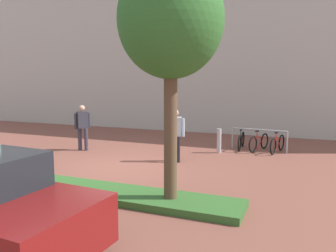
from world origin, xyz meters
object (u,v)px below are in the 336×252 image
object	(u,v)px
tree_sidewalk	(171,22)
person_suited_dark	(82,125)
person_shirt_white	(175,132)
bike_rack_cluster	(259,141)
bike_at_sign	(1,166)
bollard_steel	(219,141)

from	to	relation	value
tree_sidewalk	person_suited_dark	bearing A→B (deg)	141.61
tree_sidewalk	person_shirt_white	size ratio (longest dim) A/B	2.93
bike_rack_cluster	person_suited_dark	distance (m)	6.71
bike_at_sign	tree_sidewalk	bearing A→B (deg)	-1.09
tree_sidewalk	bike_rack_cluster	size ratio (longest dim) A/B	2.41
bike_at_sign	bike_rack_cluster	size ratio (longest dim) A/B	0.80
bike_rack_cluster	bike_at_sign	bearing A→B (deg)	-133.17
tree_sidewalk	bollard_steel	size ratio (longest dim) A/B	5.60
bike_rack_cluster	person_suited_dark	bearing A→B (deg)	-158.90
tree_sidewalk	bollard_steel	xyz separation A→B (m)	(-0.25, 5.54, -3.36)
bike_at_sign	bollard_steel	distance (m)	7.20
bike_rack_cluster	person_shirt_white	xyz separation A→B (m)	(-2.33, -2.82, 0.63)
bollard_steel	person_suited_dark	size ratio (longest dim) A/B	0.52
person_shirt_white	person_suited_dark	bearing A→B (deg)	173.94
tree_sidewalk	bike_at_sign	distance (m)	6.05
tree_sidewalk	person_suited_dark	size ratio (longest dim) A/B	2.93
bike_at_sign	person_suited_dark	distance (m)	4.06
person_suited_dark	person_shirt_white	bearing A→B (deg)	-6.06
bike_rack_cluster	person_shirt_white	distance (m)	3.71
tree_sidewalk	bike_at_sign	world-z (taller)	tree_sidewalk
person_shirt_white	bike_rack_cluster	bearing A→B (deg)	50.47
bike_at_sign	person_shirt_white	distance (m)	5.19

